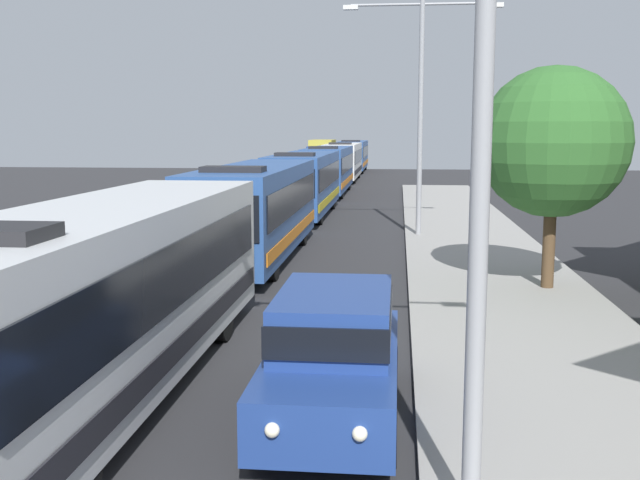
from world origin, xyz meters
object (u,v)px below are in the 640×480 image
Objects in this scene: bus_lead at (103,292)px; bus_second_in_line at (256,208)px; streetlamp_mid at (421,94)px; roadside_tree at (553,142)px; bus_tail_end at (353,155)px; box_truck_oncoming at (322,154)px; bus_middle at (305,181)px; white_suv at (334,350)px; bus_fourth_in_line at (329,168)px; bus_rear at (343,160)px.

bus_lead is 1.06× the size of bus_second_in_line.
streetlamp_mid reaches higher than roadside_tree.
streetlamp_mid reaches higher than bus_second_in_line.
bus_lead is 1.00× the size of bus_tail_end.
bus_middle is at bearing -85.34° from box_truck_oncoming.
streetlamp_mid is at bearing -53.05° from bus_middle.
roadside_tree is (8.50, -56.13, 2.21)m from bus_tail_end.
streetlamp_mid is at bearing 84.84° from white_suv.
white_suv is (3.70, -26.01, -0.66)m from bus_middle.
bus_fourth_in_line is 1.02× the size of bus_rear.
bus_tail_end is (0.00, 51.85, 0.00)m from bus_second_in_line.
streetlamp_mid is (5.40, -19.87, 3.88)m from bus_fourth_in_line.
streetlamp_mid is (5.40, -33.10, 3.88)m from bus_rear.
bus_lead reaches higher than white_suv.
streetlamp_mid reaches higher than box_truck_oncoming.
bus_middle is 9.78m from streetlamp_mid.
bus_second_in_line is 0.98× the size of bus_fourth_in_line.
bus_lead is at bearing -90.00° from bus_second_in_line.
bus_second_in_line is at bearing 90.00° from bus_lead.
bus_rear is (-0.00, 51.37, -0.00)m from bus_lead.
bus_rear is (0.00, 38.51, 0.00)m from bus_second_in_line.
white_suv is (3.70, -38.71, -0.66)m from bus_fourth_in_line.
bus_middle is 1.00× the size of bus_rear.
bus_middle is 40.65m from box_truck_oncoming.
roadside_tree is (4.80, 9.14, 2.87)m from white_suv.
bus_tail_end is 1.66× the size of box_truck_oncoming.
bus_lead is 1.05× the size of bus_middle.
bus_fourth_in_line and bus_tail_end have the same top height.
bus_middle is 1.57× the size of box_truck_oncoming.
bus_lead reaches higher than box_truck_oncoming.
white_suv is at bearing -8.68° from bus_lead.
bus_fourth_in_line is at bearing -90.00° from bus_rear.
white_suv is 10.71m from roadside_tree.
bus_second_in_line is 2.35× the size of white_suv.
bus_lead is 19.45m from streetlamp_mid.
roadside_tree reaches higher than bus_tail_end.
bus_fourth_in_line is at bearing -83.23° from box_truck_oncoming.
box_truck_oncoming is at bearing 94.66° from bus_middle.
roadside_tree is (3.10, -9.70, -1.67)m from streetlamp_mid.
box_truck_oncoming is at bearing 96.77° from bus_fourth_in_line.
bus_middle is 12.70m from bus_fourth_in_line.
roadside_tree is (8.50, -42.80, 2.21)m from bus_rear.
bus_middle and bus_tail_end have the same top height.
bus_rear is 13.34m from bus_tail_end.
bus_lead is at bearing -134.75° from roadside_tree.
bus_fourth_in_line is (-0.00, 38.15, -0.00)m from bus_lead.
bus_lead and bus_tail_end have the same top height.
bus_fourth_in_line is 28.02m from box_truck_oncoming.
bus_second_in_line is at bearing -134.93° from streetlamp_mid.
bus_fourth_in_line is at bearing 105.20° from streetlamp_mid.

